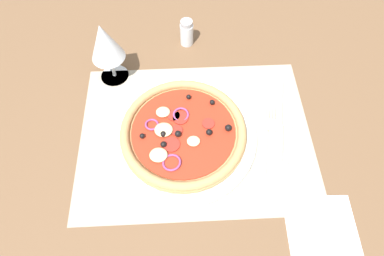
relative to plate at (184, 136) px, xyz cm
name	(u,v)px	position (x,y,z in cm)	size (l,w,h in cm)	color
ground_plane	(196,137)	(2.51, 0.73, -2.22)	(190.00, 140.00, 2.40)	brown
placemat	(196,134)	(2.51, 0.73, -0.82)	(47.34, 35.86, 0.40)	#A39984
plate	(184,136)	(0.00, 0.00, 0.00)	(29.48, 29.48, 1.25)	white
pizza	(183,131)	(-0.07, -0.02, 1.71)	(25.29, 25.29, 2.68)	tan
fork	(271,134)	(18.00, -0.36, -0.40)	(5.35, 17.90, 0.44)	silver
knife	(288,118)	(22.14, 3.32, -0.37)	(5.99, 19.88, 0.62)	silver
wine_glass	(105,44)	(-15.41, 17.26, 9.02)	(7.20, 7.20, 14.90)	silver
napkin	(321,226)	(23.68, -19.00, -0.84)	(12.32, 11.09, 0.36)	white
pepper_shaker	(187,33)	(1.71, 27.19, 2.23)	(3.20, 3.20, 6.70)	silver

